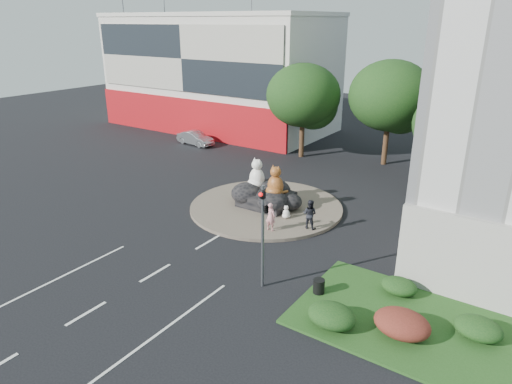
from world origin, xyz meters
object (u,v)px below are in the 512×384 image
cat_white (257,173)px  kitten_calico (243,199)px  litter_bin (319,286)px  kitten_white (286,211)px  pedestrian_dark (310,214)px  cat_tabby (276,181)px  parked_car (195,138)px  pedestrian_pink (270,217)px

cat_white → kitten_calico: size_ratio=2.18×
litter_bin → kitten_white: bearing=131.0°
kitten_white → pedestrian_dark: 2.01m
cat_tabby → kitten_white: (1.34, -0.87, -1.50)m
litter_bin → cat_tabby: bearing=133.6°
pedestrian_dark → parked_car: size_ratio=0.44×
kitten_white → pedestrian_pink: (0.14, -2.04, 0.43)m
kitten_white → parked_car: 19.98m
litter_bin → cat_white: bearing=138.4°
kitten_white → litter_bin: (5.39, -6.19, -0.17)m
pedestrian_dark → litter_bin: (3.50, -5.67, -0.64)m
parked_car → pedestrian_pink: bearing=-121.8°
cat_white → pedestrian_dark: bearing=-10.9°
pedestrian_pink → pedestrian_dark: pedestrian_dark is taller
pedestrian_dark → cat_white: bearing=-24.0°
kitten_calico → kitten_white: kitten_calico is taller
pedestrian_pink → cat_tabby: bearing=-66.4°
pedestrian_pink → litter_bin: 6.72m
cat_tabby → pedestrian_dark: bearing=-22.2°
kitten_calico → parked_car: bearing=178.6°
pedestrian_dark → kitten_white: bearing=-18.7°
pedestrian_pink → litter_bin: size_ratio=2.56×
pedestrian_pink → litter_bin: bearing=138.3°
cat_white → kitten_white: size_ratio=2.52×
cat_white → litter_bin: 11.47m
pedestrian_pink → pedestrian_dark: size_ratio=0.96×
kitten_white → litter_bin: bearing=-69.1°
kitten_calico → parked_car: parked_car is taller
cat_tabby → kitten_calico: cat_tabby is taller
pedestrian_dark → litter_bin: 6.70m
kitten_calico → pedestrian_pink: size_ratio=0.57×
kitten_calico → kitten_white: (3.36, -0.10, -0.06)m
pedestrian_pink → parked_car: (-16.98, 12.78, -0.38)m
pedestrian_dark → parked_car: pedestrian_dark is taller
kitten_calico → parked_car: size_ratio=0.24×
parked_car → pedestrian_dark: bearing=-115.8°
cat_white → kitten_white: 3.70m
cat_white → kitten_calico: (-0.27, -1.24, -1.47)m
kitten_calico → pedestrian_dark: pedestrian_dark is taller
cat_tabby → parked_car: size_ratio=0.50×
kitten_white → parked_car: size_ratio=0.21×
pedestrian_pink → pedestrian_dark: bearing=-142.3°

